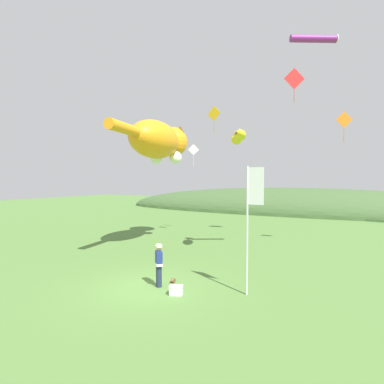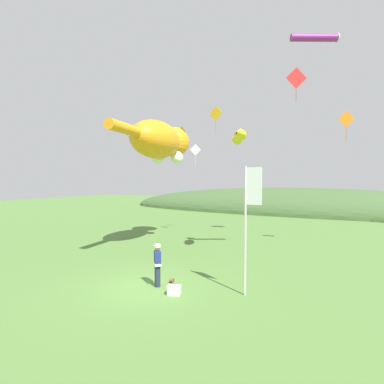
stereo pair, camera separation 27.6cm
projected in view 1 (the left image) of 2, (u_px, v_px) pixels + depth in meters
ground_plane at (146, 288)px, 12.14m from camera, size 120.00×120.00×0.00m
distant_hill_ridge at (306, 213)px, 40.63m from camera, size 57.21×14.62×6.73m
festival_attendant at (159, 264)px, 12.26m from camera, size 0.48×0.48×1.77m
kite_spool at (173, 281)px, 12.73m from camera, size 0.13×0.21×0.21m
picnic_cooler at (176, 290)px, 11.43m from camera, size 0.57×0.47×0.36m
festival_banner_pole at (251, 211)px, 11.27m from camera, size 0.66×0.08×4.92m
kite_giant_cat at (159, 141)px, 20.08m from camera, size 3.48×9.41×2.87m
kite_fish_windsock at (239, 136)px, 17.00m from camera, size 1.62×2.43×0.73m
kite_tube_streamer at (314, 39)px, 14.84m from camera, size 2.23×1.50×0.44m
kite_diamond_gold at (214, 114)px, 22.97m from camera, size 1.16×0.32×2.10m
kite_diamond_orange at (344, 120)px, 18.43m from camera, size 0.92×0.43×1.91m
kite_diamond_red at (294, 79)px, 20.97m from camera, size 1.29×0.80×2.40m
kite_diamond_white at (194, 150)px, 23.58m from camera, size 0.74×0.47×1.76m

